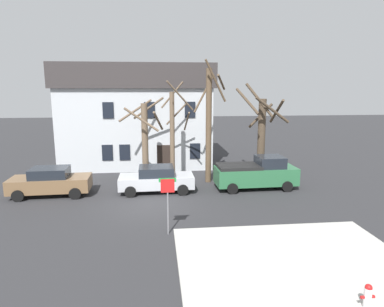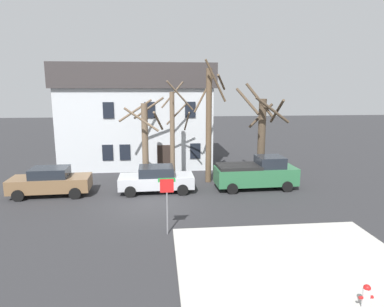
% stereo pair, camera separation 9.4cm
% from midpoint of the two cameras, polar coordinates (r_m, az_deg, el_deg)
% --- Properties ---
extents(ground_plane, '(120.00, 120.00, 0.00)m').
position_cam_midpoint_polar(ground_plane, '(19.03, -7.46, -8.80)').
color(ground_plane, '#2D2D30').
extents(sidewalk_slab, '(8.60, 8.96, 0.12)m').
position_cam_midpoint_polar(sidewalk_slab, '(12.76, 18.68, -19.47)').
color(sidewalk_slab, '#B7B5AD').
rests_on(sidewalk_slab, ground_plane).
extents(building_main, '(12.46, 6.65, 8.28)m').
position_cam_midpoint_polar(building_main, '(28.95, -9.35, 6.50)').
color(building_main, silver).
rests_on(building_main, ground_plane).
extents(tree_bare_near, '(3.16, 3.12, 5.83)m').
position_cam_midpoint_polar(tree_bare_near, '(23.24, -8.04, 2.63)').
color(tree_bare_near, brown).
rests_on(tree_bare_near, ground_plane).
extents(tree_bare_mid, '(2.17, 2.55, 6.90)m').
position_cam_midpoint_polar(tree_bare_mid, '(23.30, -3.28, 3.60)').
color(tree_bare_mid, brown).
rests_on(tree_bare_mid, ground_plane).
extents(tree_bare_far, '(2.20, 2.19, 8.21)m').
position_cam_midpoint_polar(tree_bare_far, '(22.88, 2.78, 5.27)').
color(tree_bare_far, brown).
rests_on(tree_bare_far, ground_plane).
extents(tree_bare_end, '(3.39, 2.92, 6.77)m').
position_cam_midpoint_polar(tree_bare_end, '(24.44, 11.58, 3.60)').
color(tree_bare_end, '#4C3D2D').
rests_on(tree_bare_end, ground_plane).
extents(car_brown_sedan, '(4.72, 2.25, 1.72)m').
position_cam_midpoint_polar(car_brown_sedan, '(22.19, -22.91, -4.39)').
color(car_brown_sedan, brown).
rests_on(car_brown_sedan, ground_plane).
extents(car_silver_sedan, '(4.64, 2.16, 1.63)m').
position_cam_midpoint_polar(car_silver_sedan, '(21.30, -6.15, -4.31)').
color(car_silver_sedan, '#B7BABF').
rests_on(car_silver_sedan, ground_plane).
extents(pickup_truck_green, '(5.24, 2.27, 2.11)m').
position_cam_midpoint_polar(pickup_truck_green, '(22.21, 10.69, -3.28)').
color(pickup_truck_green, '#2D6B42').
rests_on(pickup_truck_green, ground_plane).
extents(fire_hydrant, '(0.42, 0.22, 0.74)m').
position_cam_midpoint_polar(fire_hydrant, '(11.74, 27.33, -20.53)').
color(fire_hydrant, silver).
rests_on(fire_hydrant, sidewalk_slab).
extents(street_sign_pole, '(0.76, 0.07, 2.58)m').
position_cam_midpoint_polar(street_sign_pole, '(14.88, -4.31, -7.03)').
color(street_sign_pole, slate).
rests_on(street_sign_pole, ground_plane).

